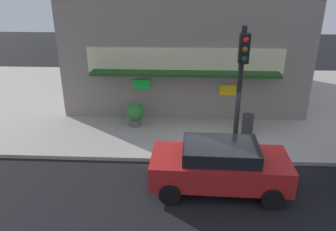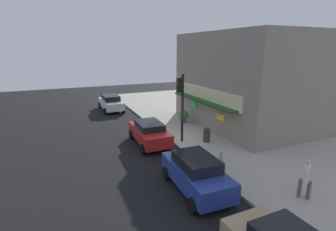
# 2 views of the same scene
# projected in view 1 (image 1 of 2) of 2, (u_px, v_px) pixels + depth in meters

# --- Properties ---
(ground_plane) EXTENTS (57.80, 57.80, 0.00)m
(ground_plane) POSITION_uv_depth(u_px,v_px,m) (219.00, 164.00, 11.83)
(ground_plane) COLOR black
(sidewalk) EXTENTS (38.53, 12.44, 0.14)m
(sidewalk) POSITION_uv_depth(u_px,v_px,m) (208.00, 101.00, 17.52)
(sidewalk) COLOR #A39E93
(sidewalk) RESTS_ON ground_plane
(corner_building) EXTENTS (11.04, 9.17, 7.39)m
(corner_building) POSITION_uv_depth(u_px,v_px,m) (185.00, 24.00, 17.62)
(corner_building) COLOR gray
(corner_building) RESTS_ON sidewalk
(traffic_light) EXTENTS (0.32, 0.58, 4.58)m
(traffic_light) POSITION_uv_depth(u_px,v_px,m) (241.00, 76.00, 11.06)
(traffic_light) COLOR black
(traffic_light) RESTS_ON sidewalk
(trash_can) EXTENTS (0.46, 0.46, 0.89)m
(trash_can) POSITION_uv_depth(u_px,v_px,m) (248.00, 125.00, 13.50)
(trash_can) COLOR #2D2D2D
(trash_can) RESTS_ON sidewalk
(potted_plant_by_doorway) EXTENTS (0.79, 0.79, 1.05)m
(potted_plant_by_doorway) POSITION_uv_depth(u_px,v_px,m) (135.00, 113.00, 14.27)
(potted_plant_by_doorway) COLOR #59595B
(potted_plant_by_doorway) RESTS_ON sidewalk
(parked_car_red) EXTENTS (4.24, 2.12, 1.54)m
(parked_car_red) POSITION_uv_depth(u_px,v_px,m) (219.00, 165.00, 10.18)
(parked_car_red) COLOR #AD1E1E
(parked_car_red) RESTS_ON ground_plane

